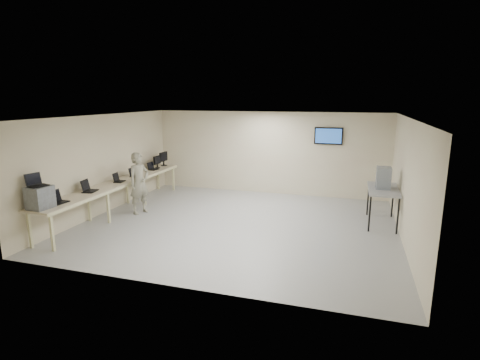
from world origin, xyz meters
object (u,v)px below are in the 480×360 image
(soldier, at_px, (139,183))
(side_table, at_px, (383,191))
(workbench, at_px, (118,185))
(equipment_box, at_px, (40,197))

(soldier, xyz_separation_m, side_table, (6.58, 1.00, 0.01))
(workbench, bearing_deg, equipment_box, -91.32)
(workbench, relative_size, side_table, 3.75)
(workbench, height_order, soldier, soldier)
(equipment_box, distance_m, side_table, 8.21)
(workbench, xyz_separation_m, soldier, (0.61, 0.13, 0.05))
(equipment_box, height_order, side_table, equipment_box)
(soldier, bearing_deg, equipment_box, -171.34)
(workbench, distance_m, equipment_box, 2.73)
(equipment_box, xyz_separation_m, side_table, (7.25, 3.85, -0.26))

